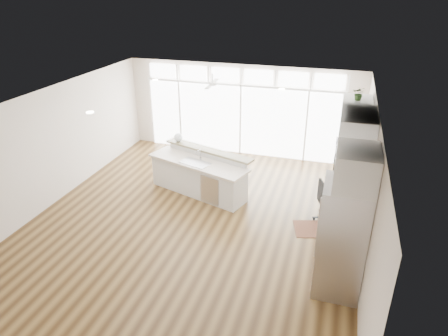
% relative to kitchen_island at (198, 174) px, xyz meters
% --- Properties ---
extents(floor, '(7.00, 8.00, 0.02)m').
position_rel_kitchen_island_xyz_m(floor, '(0.34, -1.15, -0.53)').
color(floor, '#3F2A13').
rests_on(floor, ground).
extents(ceiling, '(7.00, 8.00, 0.02)m').
position_rel_kitchen_island_xyz_m(ceiling, '(0.34, -1.15, 2.18)').
color(ceiling, silver).
rests_on(ceiling, wall_back).
extents(wall_back, '(7.00, 0.04, 2.70)m').
position_rel_kitchen_island_xyz_m(wall_back, '(0.34, 2.85, 0.83)').
color(wall_back, beige).
rests_on(wall_back, floor).
extents(wall_front, '(7.00, 0.04, 2.70)m').
position_rel_kitchen_island_xyz_m(wall_front, '(0.34, -5.15, 0.83)').
color(wall_front, beige).
rests_on(wall_front, floor).
extents(wall_left, '(0.04, 8.00, 2.70)m').
position_rel_kitchen_island_xyz_m(wall_left, '(-3.16, -1.15, 0.83)').
color(wall_left, beige).
rests_on(wall_left, floor).
extents(wall_right, '(0.04, 8.00, 2.70)m').
position_rel_kitchen_island_xyz_m(wall_right, '(3.84, -1.15, 0.83)').
color(wall_right, beige).
rests_on(wall_right, floor).
extents(glass_wall, '(5.80, 0.06, 2.08)m').
position_rel_kitchen_island_xyz_m(glass_wall, '(0.34, 2.79, 0.53)').
color(glass_wall, white).
rests_on(glass_wall, wall_back).
extents(transom_row, '(5.90, 0.06, 0.40)m').
position_rel_kitchen_island_xyz_m(transom_row, '(0.34, 2.79, 1.86)').
color(transom_row, white).
rests_on(transom_row, wall_back).
extents(desk_window, '(0.04, 0.85, 0.85)m').
position_rel_kitchen_island_xyz_m(desk_window, '(3.80, -0.85, 1.03)').
color(desk_window, white).
rests_on(desk_window, wall_right).
extents(ceiling_fan, '(1.16, 1.16, 0.32)m').
position_rel_kitchen_island_xyz_m(ceiling_fan, '(-0.16, 1.65, 1.96)').
color(ceiling_fan, white).
rests_on(ceiling_fan, ceiling).
extents(recessed_lights, '(3.40, 3.00, 0.02)m').
position_rel_kitchen_island_xyz_m(recessed_lights, '(0.34, -0.95, 2.16)').
color(recessed_lights, white).
rests_on(recessed_lights, ceiling).
extents(oven_cabinet, '(0.64, 1.20, 2.50)m').
position_rel_kitchen_island_xyz_m(oven_cabinet, '(3.51, 0.65, 0.73)').
color(oven_cabinet, silver).
rests_on(oven_cabinet, floor).
extents(desk_nook, '(0.72, 1.30, 0.76)m').
position_rel_kitchen_island_xyz_m(desk_nook, '(3.47, -0.85, -0.14)').
color(desk_nook, silver).
rests_on(desk_nook, floor).
extents(upper_cabinets, '(0.64, 1.30, 0.64)m').
position_rel_kitchen_island_xyz_m(upper_cabinets, '(3.51, -0.85, 1.83)').
color(upper_cabinets, silver).
rests_on(upper_cabinets, wall_right).
extents(refrigerator, '(0.76, 0.90, 2.00)m').
position_rel_kitchen_island_xyz_m(refrigerator, '(3.45, -2.50, 0.48)').
color(refrigerator, silver).
rests_on(refrigerator, floor).
extents(fridge_cabinet, '(0.64, 0.90, 0.60)m').
position_rel_kitchen_island_xyz_m(fridge_cabinet, '(3.51, -2.50, 1.78)').
color(fridge_cabinet, silver).
rests_on(fridge_cabinet, wall_right).
extents(framed_photos, '(0.06, 0.22, 0.80)m').
position_rel_kitchen_island_xyz_m(framed_photos, '(3.80, -0.23, 0.88)').
color(framed_photos, black).
rests_on(framed_photos, wall_right).
extents(kitchen_island, '(2.79, 1.74, 1.04)m').
position_rel_kitchen_island_xyz_m(kitchen_island, '(0.00, 0.00, 0.00)').
color(kitchen_island, silver).
rests_on(kitchen_island, floor).
extents(rug, '(1.07, 0.88, 0.01)m').
position_rel_kitchen_island_xyz_m(rug, '(2.99, -0.81, -0.51)').
color(rug, '#3C1D13').
rests_on(rug, floor).
extents(office_chair, '(0.61, 0.59, 0.95)m').
position_rel_kitchen_island_xyz_m(office_chair, '(3.19, -0.36, -0.05)').
color(office_chair, black).
rests_on(office_chair, floor).
extents(fishbowl, '(0.30, 0.30, 0.23)m').
position_rel_kitchen_island_xyz_m(fishbowl, '(-0.78, 0.67, 0.63)').
color(fishbowl, silver).
rests_on(fishbowl, kitchen_island).
extents(monitor, '(0.11, 0.43, 0.35)m').
position_rel_kitchen_island_xyz_m(monitor, '(3.39, -0.85, 0.42)').
color(monitor, black).
rests_on(monitor, desk_nook).
extents(keyboard, '(0.18, 0.37, 0.02)m').
position_rel_kitchen_island_xyz_m(keyboard, '(3.22, -0.85, 0.25)').
color(keyboard, white).
rests_on(keyboard, desk_nook).
extents(potted_plant, '(0.31, 0.33, 0.23)m').
position_rel_kitchen_island_xyz_m(potted_plant, '(3.51, 0.65, 2.10)').
color(potted_plant, '#335323').
rests_on(potted_plant, oven_cabinet).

